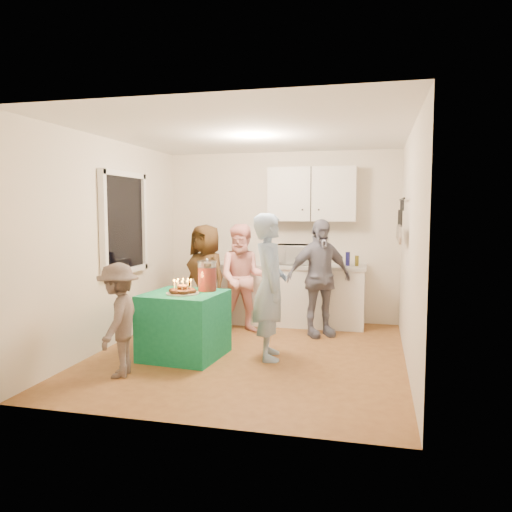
% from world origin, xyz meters
% --- Properties ---
extents(floor, '(4.00, 4.00, 0.00)m').
position_xyz_m(floor, '(0.00, 0.00, 0.00)').
color(floor, brown).
rests_on(floor, ground).
extents(ceiling, '(4.00, 4.00, 0.00)m').
position_xyz_m(ceiling, '(0.00, 0.00, 2.60)').
color(ceiling, white).
rests_on(ceiling, floor).
extents(back_wall, '(3.60, 3.60, 0.00)m').
position_xyz_m(back_wall, '(0.00, 2.00, 1.30)').
color(back_wall, silver).
rests_on(back_wall, floor).
extents(left_wall, '(4.00, 4.00, 0.00)m').
position_xyz_m(left_wall, '(-1.80, 0.00, 1.30)').
color(left_wall, silver).
rests_on(left_wall, floor).
extents(right_wall, '(4.00, 4.00, 0.00)m').
position_xyz_m(right_wall, '(1.80, 0.00, 1.30)').
color(right_wall, silver).
rests_on(right_wall, floor).
extents(window_night, '(0.04, 1.00, 1.20)m').
position_xyz_m(window_night, '(-1.77, 0.30, 1.55)').
color(window_night, black).
rests_on(window_night, left_wall).
extents(counter, '(2.20, 0.58, 0.86)m').
position_xyz_m(counter, '(0.20, 1.70, 0.43)').
color(counter, white).
rests_on(counter, floor).
extents(countertop, '(2.24, 0.62, 0.05)m').
position_xyz_m(countertop, '(0.20, 1.70, 0.89)').
color(countertop, beige).
rests_on(countertop, counter).
extents(upper_cabinet, '(1.30, 0.30, 0.80)m').
position_xyz_m(upper_cabinet, '(0.50, 1.85, 1.95)').
color(upper_cabinet, white).
rests_on(upper_cabinet, back_wall).
extents(pot_rack, '(0.12, 1.00, 0.60)m').
position_xyz_m(pot_rack, '(1.72, 0.70, 1.60)').
color(pot_rack, black).
rests_on(pot_rack, right_wall).
extents(microwave, '(0.55, 0.39, 0.29)m').
position_xyz_m(microwave, '(0.27, 1.70, 1.06)').
color(microwave, white).
rests_on(microwave, countertop).
extents(party_table, '(0.92, 0.92, 0.76)m').
position_xyz_m(party_table, '(-0.72, -0.25, 0.38)').
color(party_table, '#127A4C').
rests_on(party_table, floor).
extents(donut_cake, '(0.38, 0.38, 0.18)m').
position_xyz_m(donut_cake, '(-0.70, -0.33, 0.85)').
color(donut_cake, '#381C0C').
rests_on(donut_cake, party_table).
extents(punch_jar, '(0.22, 0.22, 0.34)m').
position_xyz_m(punch_jar, '(-0.50, -0.07, 0.93)').
color(punch_jar, red).
rests_on(punch_jar, party_table).
extents(man_birthday, '(0.55, 0.70, 1.68)m').
position_xyz_m(man_birthday, '(0.26, -0.07, 0.84)').
color(man_birthday, '#94B1D7').
rests_on(man_birthday, floor).
extents(woman_back_left, '(0.88, 0.78, 1.51)m').
position_xyz_m(woman_back_left, '(-0.89, 1.00, 0.76)').
color(woman_back_left, brown).
rests_on(woman_back_left, floor).
extents(woman_back_center, '(0.85, 0.73, 1.52)m').
position_xyz_m(woman_back_center, '(-0.35, 1.05, 0.76)').
color(woman_back_center, pink).
rests_on(woman_back_center, floor).
extents(woman_back_right, '(1.00, 0.84, 1.60)m').
position_xyz_m(woman_back_right, '(0.70, 1.10, 0.80)').
color(woman_back_right, black).
rests_on(woman_back_right, floor).
extents(child_near_left, '(0.58, 0.84, 1.18)m').
position_xyz_m(child_near_left, '(-1.13, -1.04, 0.59)').
color(child_near_left, '#4E423E').
rests_on(child_near_left, floor).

